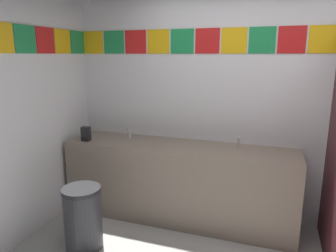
# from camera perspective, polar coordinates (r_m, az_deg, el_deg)

# --- Properties ---
(wall_back) EXTENTS (4.18, 0.09, 2.62)m
(wall_back) POSITION_cam_1_polar(r_m,az_deg,el_deg) (3.44, 16.21, 4.29)
(wall_back) COLOR silver
(wall_back) RESTS_ON ground_plane
(vanity_counter) EXTENTS (2.51, 0.57, 0.85)m
(vanity_counter) POSITION_cam_1_polar(r_m,az_deg,el_deg) (3.50, 1.84, -10.09)
(vanity_counter) COLOR gray
(vanity_counter) RESTS_ON ground_plane
(faucet_left) EXTENTS (0.04, 0.10, 0.14)m
(faucet_left) POSITION_cam_1_polar(r_m,az_deg,el_deg) (3.65, -7.13, -1.42)
(faucet_left) COLOR silver
(faucet_left) RESTS_ON vanity_counter
(faucet_right) EXTENTS (0.04, 0.10, 0.14)m
(faucet_right) POSITION_cam_1_polar(r_m,az_deg,el_deg) (3.31, 12.81, -3.15)
(faucet_right) COLOR silver
(faucet_right) RESTS_ON vanity_counter
(soap_dispenser) EXTENTS (0.09, 0.09, 0.16)m
(soap_dispenser) POSITION_cam_1_polar(r_m,az_deg,el_deg) (3.63, -14.81, -1.39)
(soap_dispenser) COLOR black
(soap_dispenser) RESTS_ON vanity_counter
(trash_bin) EXTENTS (0.36, 0.36, 0.60)m
(trash_bin) POSITION_cam_1_polar(r_m,az_deg,el_deg) (3.16, -15.32, -15.87)
(trash_bin) COLOR #333338
(trash_bin) RESTS_ON ground_plane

